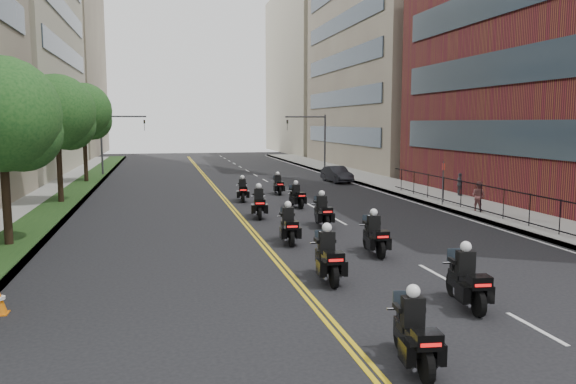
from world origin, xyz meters
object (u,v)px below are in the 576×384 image
motorcycle_6 (259,204)px  pedestrian_b (478,196)px  motorcycle_1 (467,282)px  motorcycle_2 (328,258)px  motorcycle_4 (289,227)px  motorcycle_3 (375,237)px  motorcycle_7 (297,197)px  parked_sedan (337,174)px  motorcycle_5 (322,212)px  motorcycle_9 (278,185)px  motorcycle_0 (414,335)px  motorcycle_8 (243,191)px  pedestrian_c (460,184)px

motorcycle_6 → pedestrian_b: (11.72, -1.31, 0.25)m
motorcycle_1 → motorcycle_2: 4.28m
motorcycle_1 → pedestrian_b: motorcycle_1 is taller
motorcycle_2 → motorcycle_4: motorcycle_2 is taller
motorcycle_3 → motorcycle_7: (-0.06, 11.88, -0.06)m
motorcycle_2 → parked_sedan: 28.91m
motorcycle_7 → parked_sedan: bearing=56.1°
motorcycle_3 → motorcycle_4: (-2.66, 2.63, 0.00)m
motorcycle_2 → pedestrian_b: bearing=45.4°
motorcycle_3 → motorcycle_5: (-0.31, 5.77, 0.00)m
motorcycle_6 → parked_sedan: (9.18, 15.53, -0.04)m
motorcycle_9 → pedestrian_b: (8.82, -10.33, 0.34)m
motorcycle_7 → pedestrian_b: 9.96m
parked_sedan → pedestrian_b: 17.03m
motorcycle_0 → motorcycle_8: bearing=96.6°
motorcycle_2 → motorcycle_7: (2.66, 14.87, -0.10)m
motorcycle_1 → pedestrian_b: bearing=65.0°
motorcycle_4 → pedestrian_b: size_ratio=1.46×
motorcycle_9 → motorcycle_7: bearing=-90.5°
motorcycle_8 → motorcycle_9: bearing=50.2°
motorcycle_8 → motorcycle_5: bearing=-70.3°
motorcycle_0 → pedestrian_c: size_ratio=1.54×
motorcycle_1 → motorcycle_7: motorcycle_1 is taller
motorcycle_5 → parked_sedan: motorcycle_5 is taller
motorcycle_5 → pedestrian_c: bearing=35.8°
motorcycle_8 → motorcycle_7: bearing=-45.1°
motorcycle_1 → pedestrian_b: 16.34m
motorcycle_8 → parked_sedan: size_ratio=0.55×
pedestrian_b → pedestrian_c: 6.37m
motorcycle_8 → pedestrian_b: size_ratio=1.38×
motorcycle_4 → motorcycle_2: bearing=-86.8°
motorcycle_7 → motorcycle_3: bearing=-96.5°
motorcycle_9 → pedestrian_c: (11.12, -4.38, 0.27)m
motorcycle_0 → motorcycle_5: size_ratio=0.97×
motorcycle_1 → motorcycle_8: (-2.87, 21.27, -0.05)m
motorcycle_6 → pedestrian_b: size_ratio=1.51×
motorcycle_5 → pedestrian_c: 13.93m
motorcycle_7 → pedestrian_b: size_ratio=1.33×
pedestrian_c → motorcycle_1: bearing=165.0°
motorcycle_0 → motorcycle_3: bearing=79.9°
motorcycle_7 → pedestrian_c: bearing=1.7°
motorcycle_7 → motorcycle_9: bearing=81.6°
motorcycle_3 → motorcycle_8: 15.34m
motorcycle_9 → motorcycle_5: bearing=-90.8°
motorcycle_3 → pedestrian_b: (8.94, 7.61, 0.27)m
motorcycle_6 → motorcycle_8: (0.05, 6.18, -0.06)m
motorcycle_4 → motorcycle_9: (2.78, 15.31, -0.07)m
motorcycle_1 → motorcycle_3: size_ratio=1.03×
motorcycle_3 → motorcycle_8: (-2.72, 15.10, -0.03)m
motorcycle_4 → parked_sedan: 23.63m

